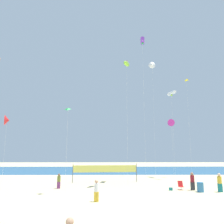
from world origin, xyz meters
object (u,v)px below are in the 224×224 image
kite_red_delta (7,120)px  kite_yellow_diamond (186,83)px  volleyball_net (105,169)px  kite_white_tube (171,93)px  beachgoer_olive_shirt (59,180)px  kite_lime_inflatable (126,64)px  kite_violet_tube (142,41)px  beachgoer_maroon_shirt (192,181)px  beachgoer_white_shirt (96,190)px  kite_white_delta (152,65)px  beach_handbag (171,189)px  beachgoer_mustard_shirt (220,182)px  folding_beach_chair (181,185)px  trash_barrel (200,187)px  kite_green_diamond (68,110)px  kite_magenta_delta (171,123)px

kite_red_delta → kite_yellow_diamond: bearing=22.6°
volleyball_net → kite_white_tube: kite_white_tube is taller
beachgoer_olive_shirt → kite_lime_inflatable: size_ratio=0.10×
kite_violet_tube → beachgoer_maroon_shirt: bearing=-59.1°
beachgoer_maroon_shirt → kite_violet_tube: (-3.87, 6.46, 19.19)m
beachgoer_white_shirt → kite_white_delta: size_ratio=0.09×
beachgoer_white_shirt → beach_handbag: (7.45, 5.09, -0.78)m
volleyball_net → kite_lime_inflatable: (2.74, -3.15, 13.38)m
beachgoer_mustard_shirt → kite_white_delta: size_ratio=0.09×
kite_white_tube → beach_handbag: bearing=-108.7°
beachgoer_maroon_shirt → kite_red_delta: 21.59m
beachgoer_white_shirt → folding_beach_chair: bearing=-110.3°
folding_beach_chair → beach_handbag: bearing=-148.4°
trash_barrel → kite_white_delta: bearing=95.7°
beachgoer_mustard_shirt → folding_beach_chair: 3.82m
kite_white_delta → beachgoer_maroon_shirt: bearing=-85.4°
beachgoer_mustard_shirt → beachgoer_white_shirt: size_ratio=1.05×
trash_barrel → beachgoer_maroon_shirt: bearing=109.4°
beachgoer_maroon_shirt → kite_green_diamond: (-13.04, -1.84, 7.22)m
beachgoer_mustard_shirt → kite_white_tube: kite_white_tube is taller
folding_beach_chair → kite_lime_inflatable: (-5.44, 2.33, 14.55)m
volleyball_net → beach_handbag: size_ratio=23.34×
kite_yellow_diamond → kite_violet_tube: size_ratio=0.78×
beach_handbag → beachgoer_maroon_shirt: bearing=3.4°
beachgoer_olive_shirt → kite_white_tube: 22.75m
kite_red_delta → kite_white_tube: bearing=25.1°
beach_handbag → kite_lime_inflatable: 15.71m
kite_magenta_delta → kite_lime_inflatable: bearing=-138.4°
beachgoer_olive_shirt → kite_white_delta: kite_white_delta is taller
beachgoer_maroon_shirt → kite_white_delta: size_ratio=0.09×
kite_green_diamond → kite_violet_tube: 17.21m
volleyball_net → kite_yellow_diamond: bearing=22.6°
kite_red_delta → kite_yellow_diamond: 27.85m
beachgoer_mustard_shirt → kite_magenta_delta: kite_magenta_delta is taller
folding_beach_chair → kite_red_delta: bearing=-171.0°
beachgoer_white_shirt → beach_handbag: bearing=-108.5°
kite_magenta_delta → kite_yellow_diamond: 8.24m
beachgoer_white_shirt → folding_beach_chair: size_ratio=1.96×
volleyball_net → kite_magenta_delta: bearing=18.2°
kite_lime_inflatable → kite_white_delta: 13.04m
kite_magenta_delta → kite_white_tube: bearing=69.2°
trash_barrel → kite_yellow_diamond: size_ratio=0.06×
kite_red_delta → kite_white_delta: bearing=32.8°
kite_violet_tube → beach_handbag: bearing=-77.1°
beachgoer_olive_shirt → kite_white_delta: bearing=91.7°
kite_red_delta → kite_green_diamond: 8.09m
beachgoer_white_shirt → folding_beach_chair: 10.27m
beachgoer_white_shirt → beach_handbag: 9.05m
kite_red_delta → beachgoer_maroon_shirt: bearing=-3.1°
beachgoer_maroon_shirt → kite_lime_inflatable: 15.74m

